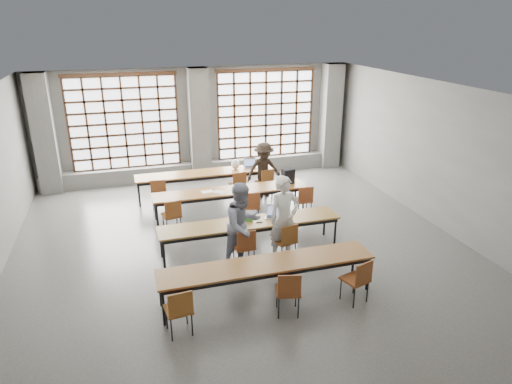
{
  "coord_description": "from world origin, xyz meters",
  "views": [
    {
      "loc": [
        -2.31,
        -8.79,
        4.9
      ],
      "look_at": [
        0.42,
        0.4,
        1.22
      ],
      "focal_mm": 32.0,
      "sensor_mm": 36.0,
      "label": 1
    }
  ],
  "objects_px": {
    "laptop_back": "(250,165)",
    "red_pouch": "(178,307)",
    "chair_mid_right": "(304,198)",
    "chair_front_left": "(245,244)",
    "mouse": "(291,216)",
    "student_female": "(243,225)",
    "green_box": "(247,219)",
    "desk_row_c": "(250,224)",
    "chair_mid_centre": "(252,204)",
    "desk_row_a": "(206,174)",
    "chair_back_mid": "(238,183)",
    "phone": "(259,222)",
    "chair_back_right": "(266,180)",
    "laptop_front": "(274,214)",
    "chair_mid_left": "(172,213)",
    "student_male": "(284,219)",
    "chair_near_right": "(359,277)",
    "backpack": "(288,176)",
    "chair_near_left": "(179,308)",
    "chair_near_mid": "(288,289)",
    "student_back": "(264,170)",
    "desk_row_d": "(267,266)",
    "plastic_bag": "(235,164)",
    "chair_front_right": "(287,238)",
    "chair_back_left": "(159,191)"
  },
  "relations": [
    {
      "from": "chair_front_right",
      "to": "student_female",
      "type": "height_order",
      "value": "student_female"
    },
    {
      "from": "chair_back_mid",
      "to": "phone",
      "type": "relative_size",
      "value": 6.77
    },
    {
      "from": "chair_mid_left",
      "to": "student_male",
      "type": "xyz_separation_m",
      "value": [
        2.14,
        -1.91,
        0.4
      ]
    },
    {
      "from": "laptop_back",
      "to": "mouse",
      "type": "height_order",
      "value": "laptop_back"
    },
    {
      "from": "green_box",
      "to": "chair_near_right",
      "type": "bearing_deg",
      "value": -61.31
    },
    {
      "from": "chair_front_left",
      "to": "chair_near_right",
      "type": "height_order",
      "value": "same"
    },
    {
      "from": "chair_front_right",
      "to": "red_pouch",
      "type": "distance_m",
      "value": 3.06
    },
    {
      "from": "desk_row_a",
      "to": "chair_back_mid",
      "type": "distance_m",
      "value": 1.03
    },
    {
      "from": "chair_near_mid",
      "to": "mouse",
      "type": "bearing_deg",
      "value": 68.33
    },
    {
      "from": "laptop_front",
      "to": "laptop_back",
      "type": "height_order",
      "value": "same"
    },
    {
      "from": "laptop_back",
      "to": "red_pouch",
      "type": "bearing_deg",
      "value": -115.76
    },
    {
      "from": "backpack",
      "to": "student_female",
      "type": "bearing_deg",
      "value": -137.83
    },
    {
      "from": "laptop_front",
      "to": "green_box",
      "type": "height_order",
      "value": "laptop_front"
    },
    {
      "from": "chair_back_right",
      "to": "student_female",
      "type": "xyz_separation_m",
      "value": [
        -1.62,
        -3.52,
        0.38
      ]
    },
    {
      "from": "chair_mid_right",
      "to": "laptop_front",
      "type": "relative_size",
      "value": 1.91
    },
    {
      "from": "chair_mid_right",
      "to": "red_pouch",
      "type": "distance_m",
      "value": 5.31
    },
    {
      "from": "chair_back_left",
      "to": "backpack",
      "type": "relative_size",
      "value": 2.2
    },
    {
      "from": "chair_mid_left",
      "to": "chair_near_left",
      "type": "bearing_deg",
      "value": -95.13
    },
    {
      "from": "backpack",
      "to": "chair_near_left",
      "type": "bearing_deg",
      "value": -138.78
    },
    {
      "from": "student_female",
      "to": "green_box",
      "type": "bearing_deg",
      "value": 41.93
    },
    {
      "from": "desk_row_d",
      "to": "chair_near_left",
      "type": "relative_size",
      "value": 4.55
    },
    {
      "from": "chair_back_right",
      "to": "laptop_front",
      "type": "height_order",
      "value": "laptop_front"
    },
    {
      "from": "chair_back_right",
      "to": "chair_front_left",
      "type": "height_order",
      "value": "same"
    },
    {
      "from": "chair_back_mid",
      "to": "chair_back_right",
      "type": "height_order",
      "value": "same"
    },
    {
      "from": "desk_row_c",
      "to": "chair_mid_left",
      "type": "height_order",
      "value": "chair_mid_left"
    },
    {
      "from": "desk_row_c",
      "to": "chair_mid_right",
      "type": "relative_size",
      "value": 4.55
    },
    {
      "from": "desk_row_c",
      "to": "student_female",
      "type": "xyz_separation_m",
      "value": [
        -0.3,
        -0.5,
        0.25
      ]
    },
    {
      "from": "chair_mid_right",
      "to": "chair_near_left",
      "type": "xyz_separation_m",
      "value": [
        -3.73,
        -3.85,
        0.0
      ]
    },
    {
      "from": "student_male",
      "to": "student_back",
      "type": "bearing_deg",
      "value": 71.05
    },
    {
      "from": "chair_mid_right",
      "to": "chair_back_left",
      "type": "bearing_deg",
      "value": 155.57
    },
    {
      "from": "student_back",
      "to": "plastic_bag",
      "type": "relative_size",
      "value": 5.63
    },
    {
      "from": "student_back",
      "to": "laptop_front",
      "type": "distance_m",
      "value": 3.13
    },
    {
      "from": "desk_row_d",
      "to": "backpack",
      "type": "relative_size",
      "value": 10.0
    },
    {
      "from": "desk_row_c",
      "to": "chair_mid_centre",
      "type": "bearing_deg",
      "value": 72.87
    },
    {
      "from": "laptop_front",
      "to": "backpack",
      "type": "relative_size",
      "value": 1.15
    },
    {
      "from": "chair_back_mid",
      "to": "chair_near_mid",
      "type": "distance_m",
      "value": 5.49
    },
    {
      "from": "chair_back_right",
      "to": "chair_near_mid",
      "type": "xyz_separation_m",
      "value": [
        -1.33,
        -5.47,
        0.0
      ]
    },
    {
      "from": "chair_front_left",
      "to": "desk_row_a",
      "type": "bearing_deg",
      "value": 90.0
    },
    {
      "from": "desk_row_c",
      "to": "chair_mid_right",
      "type": "bearing_deg",
      "value": 37.31
    },
    {
      "from": "laptop_front",
      "to": "red_pouch",
      "type": "relative_size",
      "value": 2.3
    },
    {
      "from": "chair_front_right",
      "to": "chair_near_right",
      "type": "relative_size",
      "value": 1.0
    },
    {
      "from": "chair_mid_right",
      "to": "laptop_front",
      "type": "distance_m",
      "value": 1.84
    },
    {
      "from": "chair_near_left",
      "to": "phone",
      "type": "relative_size",
      "value": 6.77
    },
    {
      "from": "desk_row_c",
      "to": "chair_mid_centre",
      "type": "relative_size",
      "value": 4.55
    },
    {
      "from": "chair_mid_right",
      "to": "chair_near_right",
      "type": "xyz_separation_m",
      "value": [
        -0.52,
        -3.85,
        0.0
      ]
    },
    {
      "from": "laptop_back",
      "to": "backpack",
      "type": "height_order",
      "value": "backpack"
    },
    {
      "from": "desk_row_a",
      "to": "chair_back_right",
      "type": "bearing_deg",
      "value": -21.25
    },
    {
      "from": "chair_mid_left",
      "to": "student_male",
      "type": "bearing_deg",
      "value": -41.75
    },
    {
      "from": "chair_mid_right",
      "to": "chair_front_left",
      "type": "distance_m",
      "value": 2.96
    },
    {
      "from": "desk_row_a",
      "to": "chair_mid_centre",
      "type": "height_order",
      "value": "chair_mid_centre"
    }
  ]
}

